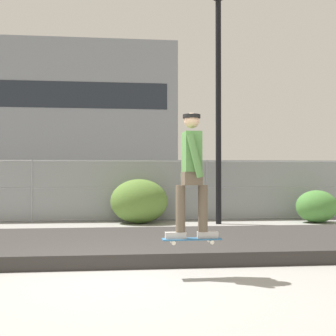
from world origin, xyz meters
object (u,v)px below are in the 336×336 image
(skateboard, at_px, (192,239))
(parked_car_near, at_px, (28,191))
(shrub_left, at_px, (139,201))
(skater, at_px, (192,167))
(shrub_center, at_px, (317,206))
(street_lamp, at_px, (218,77))

(skateboard, relative_size, parked_car_near, 0.18)
(skateboard, bearing_deg, parked_car_near, 111.30)
(parked_car_near, relative_size, shrub_left, 2.75)
(skater, relative_size, shrub_center, 1.39)
(shrub_center, bearing_deg, shrub_left, 175.87)
(skateboard, distance_m, shrub_center, 8.28)
(street_lamp, bearing_deg, skater, -105.73)
(skateboard, relative_size, shrub_center, 0.66)
(skater, xyz_separation_m, shrub_left, (-0.36, 7.10, -0.86))
(street_lamp, height_order, parked_car_near, street_lamp)
(skater, distance_m, shrub_center, 8.34)
(street_lamp, bearing_deg, skateboard, -105.73)
(skateboard, bearing_deg, skater, 165.96)
(street_lamp, distance_m, shrub_left, 4.23)
(skater, distance_m, street_lamp, 7.45)
(shrub_left, bearing_deg, skater, -87.09)
(street_lamp, bearing_deg, shrub_left, 169.46)
(skater, distance_m, shrub_left, 7.16)
(skateboard, bearing_deg, shrub_left, 92.91)
(parked_car_near, height_order, shrub_center, parked_car_near)
(shrub_left, bearing_deg, skateboard, -87.09)
(skater, xyz_separation_m, shrub_center, (4.82, 6.73, -1.03))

